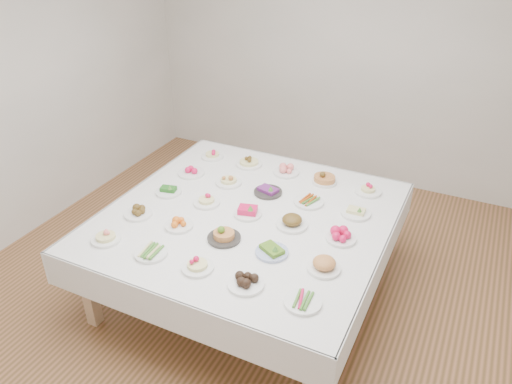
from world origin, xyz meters
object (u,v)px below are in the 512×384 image
at_px(dish_0, 105,235).
at_px(dish_12, 248,210).
at_px(dish_24, 368,188).
at_px(display_table, 248,221).

xyz_separation_m(dish_0, dish_12, (0.78, 0.77, -0.00)).
bearing_deg(dish_0, dish_24, 44.84).
height_order(dish_0, dish_24, dish_24).
bearing_deg(display_table, dish_24, 44.79).
relative_size(display_table, dish_12, 9.99).
distance_m(display_table, dish_24, 1.09).
bearing_deg(dish_24, dish_0, -135.16).
distance_m(display_table, dish_0, 1.10).
xyz_separation_m(dish_0, dish_24, (1.54, 1.53, 0.00)).
xyz_separation_m(dish_12, dish_24, (0.76, 0.77, 0.00)).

